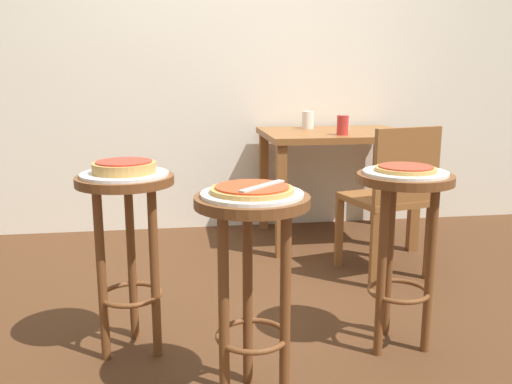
{
  "coord_description": "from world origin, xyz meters",
  "views": [
    {
      "loc": [
        -0.43,
        -2.36,
        1.12
      ],
      "look_at": [
        -0.11,
        -0.26,
        0.66
      ],
      "focal_mm": 38.46,
      "sensor_mm": 36.0,
      "label": 1
    }
  ],
  "objects_px": {
    "pizza_middle": "(406,169)",
    "serving_plate_leftside": "(125,174)",
    "pizza_foreground": "(252,189)",
    "wooden_chair": "(392,195)",
    "stool_foreground": "(252,254)",
    "pizza_leftside": "(124,167)",
    "condiment_shaker": "(346,124)",
    "cup_near_edge": "(343,125)",
    "serving_plate_foreground": "(252,194)",
    "stool_leftside": "(127,225)",
    "serving_plate_middle": "(406,173)",
    "cup_far_edge": "(308,120)",
    "stool_middle": "(403,222)",
    "pizza_server_knife": "(262,186)",
    "dining_table": "(335,149)"
  },
  "relations": [
    {
      "from": "serving_plate_middle",
      "to": "cup_far_edge",
      "type": "distance_m",
      "value": 1.73
    },
    {
      "from": "serving_plate_foreground",
      "to": "pizza_leftside",
      "type": "relative_size",
      "value": 1.38
    },
    {
      "from": "pizza_foreground",
      "to": "condiment_shaker",
      "type": "height_order",
      "value": "condiment_shaker"
    },
    {
      "from": "stool_foreground",
      "to": "serving_plate_foreground",
      "type": "height_order",
      "value": "serving_plate_foreground"
    },
    {
      "from": "dining_table",
      "to": "cup_far_edge",
      "type": "distance_m",
      "value": 0.31
    },
    {
      "from": "serving_plate_foreground",
      "to": "stool_middle",
      "type": "height_order",
      "value": "serving_plate_foreground"
    },
    {
      "from": "pizza_leftside",
      "to": "cup_near_edge",
      "type": "relative_size",
      "value": 1.99
    },
    {
      "from": "serving_plate_foreground",
      "to": "pizza_middle",
      "type": "xyz_separation_m",
      "value": [
        0.65,
        0.3,
        0.02
      ]
    },
    {
      "from": "stool_foreground",
      "to": "serving_plate_foreground",
      "type": "relative_size",
      "value": 2.2
    },
    {
      "from": "stool_middle",
      "to": "cup_near_edge",
      "type": "height_order",
      "value": "cup_near_edge"
    },
    {
      "from": "wooden_chair",
      "to": "dining_table",
      "type": "bearing_deg",
      "value": 98.24
    },
    {
      "from": "cup_far_edge",
      "to": "cup_near_edge",
      "type": "bearing_deg",
      "value": -74.73
    },
    {
      "from": "stool_middle",
      "to": "serving_plate_middle",
      "type": "relative_size",
      "value": 2.22
    },
    {
      "from": "pizza_middle",
      "to": "serving_plate_middle",
      "type": "bearing_deg",
      "value": -90.0
    },
    {
      "from": "pizza_foreground",
      "to": "stool_leftside",
      "type": "bearing_deg",
      "value": 135.68
    },
    {
      "from": "pizza_foreground",
      "to": "wooden_chair",
      "type": "distance_m",
      "value": 1.46
    },
    {
      "from": "stool_middle",
      "to": "pizza_server_knife",
      "type": "xyz_separation_m",
      "value": [
        -0.62,
        -0.32,
        0.23
      ]
    },
    {
      "from": "serving_plate_middle",
      "to": "pizza_leftside",
      "type": "height_order",
      "value": "pizza_leftside"
    },
    {
      "from": "condiment_shaker",
      "to": "stool_leftside",
      "type": "bearing_deg",
      "value": -133.14
    },
    {
      "from": "condiment_shaker",
      "to": "wooden_chair",
      "type": "height_order",
      "value": "wooden_chair"
    },
    {
      "from": "serving_plate_foreground",
      "to": "condiment_shaker",
      "type": "height_order",
      "value": "condiment_shaker"
    },
    {
      "from": "stool_foreground",
      "to": "cup_far_edge",
      "type": "xyz_separation_m",
      "value": [
        0.68,
        2.03,
        0.27
      ]
    },
    {
      "from": "pizza_leftside",
      "to": "condiment_shaker",
      "type": "distance_m",
      "value": 1.97
    },
    {
      "from": "serving_plate_middle",
      "to": "wooden_chair",
      "type": "xyz_separation_m",
      "value": [
        0.28,
        0.78,
        -0.27
      ]
    },
    {
      "from": "pizza_foreground",
      "to": "pizza_middle",
      "type": "xyz_separation_m",
      "value": [
        0.65,
        0.3,
        0.0
      ]
    },
    {
      "from": "cup_near_edge",
      "to": "condiment_shaker",
      "type": "distance_m",
      "value": 0.28
    },
    {
      "from": "serving_plate_foreground",
      "to": "stool_leftside",
      "type": "distance_m",
      "value": 0.64
    },
    {
      "from": "serving_plate_middle",
      "to": "pizza_leftside",
      "type": "xyz_separation_m",
      "value": [
        -1.09,
        0.13,
        0.03
      ]
    },
    {
      "from": "pizza_middle",
      "to": "serving_plate_leftside",
      "type": "distance_m",
      "value": 1.1
    },
    {
      "from": "dining_table",
      "to": "cup_near_edge",
      "type": "distance_m",
      "value": 0.29
    },
    {
      "from": "serving_plate_leftside",
      "to": "pizza_server_knife",
      "type": "distance_m",
      "value": 0.65
    },
    {
      "from": "stool_leftside",
      "to": "serving_plate_foreground",
      "type": "bearing_deg",
      "value": -44.32
    },
    {
      "from": "pizza_middle",
      "to": "serving_plate_leftside",
      "type": "height_order",
      "value": "pizza_middle"
    },
    {
      "from": "serving_plate_foreground",
      "to": "stool_leftside",
      "type": "height_order",
      "value": "serving_plate_foreground"
    },
    {
      "from": "serving_plate_leftside",
      "to": "pizza_leftside",
      "type": "distance_m",
      "value": 0.03
    },
    {
      "from": "serving_plate_middle",
      "to": "serving_plate_leftside",
      "type": "bearing_deg",
      "value": 173.31
    },
    {
      "from": "stool_foreground",
      "to": "pizza_leftside",
      "type": "xyz_separation_m",
      "value": [
        -0.44,
        0.43,
        0.23
      ]
    },
    {
      "from": "stool_leftside",
      "to": "condiment_shaker",
      "type": "relative_size",
      "value": 8.61
    },
    {
      "from": "dining_table",
      "to": "pizza_server_knife",
      "type": "distance_m",
      "value": 2.01
    },
    {
      "from": "stool_foreground",
      "to": "cup_near_edge",
      "type": "xyz_separation_m",
      "value": [
        0.8,
        1.6,
        0.27
      ]
    },
    {
      "from": "serving_plate_foreground",
      "to": "cup_far_edge",
      "type": "distance_m",
      "value": 2.14
    },
    {
      "from": "cup_far_edge",
      "to": "pizza_foreground",
      "type": "bearing_deg",
      "value": -108.6
    },
    {
      "from": "stool_middle",
      "to": "stool_leftside",
      "type": "distance_m",
      "value": 1.1
    },
    {
      "from": "serving_plate_leftside",
      "to": "condiment_shaker",
      "type": "xyz_separation_m",
      "value": [
        1.35,
        1.44,
        0.05
      ]
    },
    {
      "from": "condiment_shaker",
      "to": "pizza_foreground",
      "type": "bearing_deg",
      "value": -115.97
    },
    {
      "from": "pizza_leftside",
      "to": "cup_near_edge",
      "type": "xyz_separation_m",
      "value": [
        1.24,
        1.17,
        0.04
      ]
    },
    {
      "from": "serving_plate_middle",
      "to": "pizza_leftside",
      "type": "bearing_deg",
      "value": 173.31
    },
    {
      "from": "serving_plate_middle",
      "to": "pizza_server_knife",
      "type": "xyz_separation_m",
      "value": [
        -0.62,
        -0.32,
        0.03
      ]
    },
    {
      "from": "cup_far_edge",
      "to": "wooden_chair",
      "type": "xyz_separation_m",
      "value": [
        0.25,
        -0.95,
        -0.34
      ]
    },
    {
      "from": "pizza_leftside",
      "to": "cup_near_edge",
      "type": "distance_m",
      "value": 1.71
    }
  ]
}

